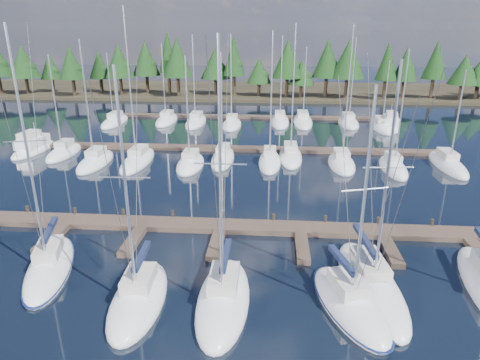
# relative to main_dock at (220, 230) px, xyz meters

# --- Properties ---
(ground) EXTENTS (260.00, 260.00, 0.00)m
(ground) POSITION_rel_main_dock_xyz_m (0.00, 12.64, -0.20)
(ground) COLOR black
(ground) RESTS_ON ground
(far_shore) EXTENTS (220.00, 30.00, 0.60)m
(far_shore) POSITION_rel_main_dock_xyz_m (0.00, 72.64, 0.10)
(far_shore) COLOR #312B1B
(far_shore) RESTS_ON ground
(main_dock) EXTENTS (44.00, 6.13, 0.90)m
(main_dock) POSITION_rel_main_dock_xyz_m (0.00, 0.00, 0.00)
(main_dock) COLOR #4C3B30
(main_dock) RESTS_ON ground
(back_docks) EXTENTS (50.00, 21.80, 0.40)m
(back_docks) POSITION_rel_main_dock_xyz_m (0.00, 32.23, -0.00)
(back_docks) COLOR #4C3B30
(back_docks) RESTS_ON ground
(front_sailboat_1) EXTENTS (4.96, 9.06, 15.65)m
(front_sailboat_1) POSITION_rel_main_dock_xyz_m (-10.11, -6.24, 0.10)
(front_sailboat_1) COLOR silver
(front_sailboat_1) RESTS_ON ground
(front_sailboat_2) EXTENTS (3.19, 7.73, 13.84)m
(front_sailboat_2) POSITION_rel_main_dock_xyz_m (-3.50, -9.01, 0.09)
(front_sailboat_2) COLOR silver
(front_sailboat_2) RESTS_ON ground
(front_sailboat_3) EXTENTS (2.93, 8.50, 15.18)m
(front_sailboat_3) POSITION_rel_main_dock_xyz_m (1.25, -8.72, 0.09)
(front_sailboat_3) COLOR silver
(front_sailboat_3) RESTS_ON ground
(front_sailboat_4) EXTENTS (5.02, 8.41, 13.00)m
(front_sailboat_4) POSITION_rel_main_dock_xyz_m (8.21, -8.56, 0.08)
(front_sailboat_4) COLOR silver
(front_sailboat_4) RESTS_ON ground
(front_sailboat_5) EXTENTS (3.97, 10.37, 13.98)m
(front_sailboat_5) POSITION_rel_main_dock_xyz_m (9.78, -6.49, 0.08)
(front_sailboat_5) COLOR silver
(front_sailboat_5) RESTS_ON ground
(back_sailboat_rows) EXTENTS (47.35, 33.69, 17.40)m
(back_sailboat_rows) POSITION_rel_main_dock_xyz_m (0.50, 27.68, 0.06)
(back_sailboat_rows) COLOR silver
(back_sailboat_rows) RESTS_ON ground
(motor_yacht_left) EXTENTS (3.13, 8.54, 4.21)m
(motor_yacht_left) POSITION_rel_main_dock_xyz_m (-25.81, 20.22, 0.27)
(motor_yacht_left) COLOR silver
(motor_yacht_left) RESTS_ON ground
(motor_yacht_right) EXTENTS (4.19, 8.74, 4.18)m
(motor_yacht_right) POSITION_rel_main_dock_xyz_m (21.58, 36.71, 0.26)
(motor_yacht_right) COLOR silver
(motor_yacht_right) RESTS_ON ground
(tree_line) EXTENTS (186.27, 11.86, 13.42)m
(tree_line) POSITION_rel_main_dock_xyz_m (-1.42, 62.84, 7.07)
(tree_line) COLOR black
(tree_line) RESTS_ON far_shore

